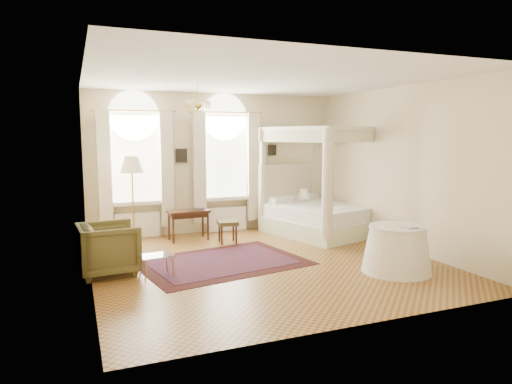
{
  "coord_description": "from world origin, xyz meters",
  "views": [
    {
      "loc": [
        -3.18,
        -7.49,
        2.32
      ],
      "look_at": [
        -0.02,
        0.4,
        1.26
      ],
      "focal_mm": 32.0,
      "sensor_mm": 36.0,
      "label": 1
    }
  ],
  "objects_px": {
    "floor_lamp": "(132,169)",
    "side_table": "(397,249)",
    "writing_desk": "(188,215)",
    "armchair": "(109,249)",
    "nightstand": "(302,217)",
    "coffee_table": "(156,257)",
    "stool": "(228,225)",
    "canopy_bed": "(319,210)"
  },
  "relations": [
    {
      "from": "nightstand",
      "to": "floor_lamp",
      "type": "distance_m",
      "value": 4.38
    },
    {
      "from": "floor_lamp",
      "to": "side_table",
      "type": "height_order",
      "value": "floor_lamp"
    },
    {
      "from": "nightstand",
      "to": "stool",
      "type": "distance_m",
      "value": 2.45
    },
    {
      "from": "canopy_bed",
      "to": "writing_desk",
      "type": "height_order",
      "value": "canopy_bed"
    },
    {
      "from": "writing_desk",
      "to": "side_table",
      "type": "xyz_separation_m",
      "value": [
        2.74,
        -3.64,
        -0.18
      ]
    },
    {
      "from": "floor_lamp",
      "to": "nightstand",
      "type": "bearing_deg",
      "value": 2.61
    },
    {
      "from": "stool",
      "to": "floor_lamp",
      "type": "relative_size",
      "value": 0.25
    },
    {
      "from": "stool",
      "to": "armchair",
      "type": "xyz_separation_m",
      "value": [
        -2.55,
        -1.38,
        0.03
      ]
    },
    {
      "from": "nightstand",
      "to": "side_table",
      "type": "height_order",
      "value": "side_table"
    },
    {
      "from": "canopy_bed",
      "to": "armchair",
      "type": "relative_size",
      "value": 2.86
    },
    {
      "from": "coffee_table",
      "to": "stool",
      "type": "bearing_deg",
      "value": 44.78
    },
    {
      "from": "nightstand",
      "to": "stool",
      "type": "height_order",
      "value": "nightstand"
    },
    {
      "from": "nightstand",
      "to": "coffee_table",
      "type": "relative_size",
      "value": 0.92
    },
    {
      "from": "writing_desk",
      "to": "stool",
      "type": "distance_m",
      "value": 0.94
    },
    {
      "from": "floor_lamp",
      "to": "canopy_bed",
      "type": "bearing_deg",
      "value": -9.0
    },
    {
      "from": "writing_desk",
      "to": "armchair",
      "type": "relative_size",
      "value": 0.97
    },
    {
      "from": "coffee_table",
      "to": "floor_lamp",
      "type": "height_order",
      "value": "floor_lamp"
    },
    {
      "from": "nightstand",
      "to": "floor_lamp",
      "type": "relative_size",
      "value": 0.29
    },
    {
      "from": "canopy_bed",
      "to": "nightstand",
      "type": "distance_m",
      "value": 0.9
    },
    {
      "from": "armchair",
      "to": "coffee_table",
      "type": "xyz_separation_m",
      "value": [
        0.71,
        -0.45,
        -0.1
      ]
    },
    {
      "from": "writing_desk",
      "to": "coffee_table",
      "type": "bearing_deg",
      "value": -114.97
    },
    {
      "from": "armchair",
      "to": "side_table",
      "type": "bearing_deg",
      "value": -115.09
    },
    {
      "from": "writing_desk",
      "to": "armchair",
      "type": "height_order",
      "value": "armchair"
    },
    {
      "from": "side_table",
      "to": "canopy_bed",
      "type": "bearing_deg",
      "value": 85.26
    },
    {
      "from": "canopy_bed",
      "to": "floor_lamp",
      "type": "distance_m",
      "value": 4.34
    },
    {
      "from": "writing_desk",
      "to": "canopy_bed",
      "type": "bearing_deg",
      "value": -9.95
    },
    {
      "from": "canopy_bed",
      "to": "coffee_table",
      "type": "distance_m",
      "value": 4.52
    },
    {
      "from": "nightstand",
      "to": "armchair",
      "type": "bearing_deg",
      "value": -154.8
    },
    {
      "from": "canopy_bed",
      "to": "stool",
      "type": "xyz_separation_m",
      "value": [
        -2.27,
        -0.04,
        -0.17
      ]
    },
    {
      "from": "armchair",
      "to": "side_table",
      "type": "height_order",
      "value": "armchair"
    },
    {
      "from": "writing_desk",
      "to": "side_table",
      "type": "distance_m",
      "value": 4.56
    },
    {
      "from": "canopy_bed",
      "to": "side_table",
      "type": "height_order",
      "value": "canopy_bed"
    },
    {
      "from": "side_table",
      "to": "floor_lamp",
      "type": "bearing_deg",
      "value": 135.92
    },
    {
      "from": "armchair",
      "to": "side_table",
      "type": "distance_m",
      "value": 4.87
    },
    {
      "from": "stool",
      "to": "writing_desk",
      "type": "bearing_deg",
      "value": 142.05
    },
    {
      "from": "stool",
      "to": "coffee_table",
      "type": "relative_size",
      "value": 0.82
    },
    {
      "from": "canopy_bed",
      "to": "floor_lamp",
      "type": "relative_size",
      "value": 1.45
    },
    {
      "from": "canopy_bed",
      "to": "side_table",
      "type": "distance_m",
      "value": 3.13
    },
    {
      "from": "floor_lamp",
      "to": "side_table",
      "type": "bearing_deg",
      "value": -44.08
    },
    {
      "from": "writing_desk",
      "to": "armchair",
      "type": "distance_m",
      "value": 2.67
    },
    {
      "from": "writing_desk",
      "to": "floor_lamp",
      "type": "bearing_deg",
      "value": 173.48
    },
    {
      "from": "armchair",
      "to": "nightstand",
      "type": "bearing_deg",
      "value": -69.49
    }
  ]
}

